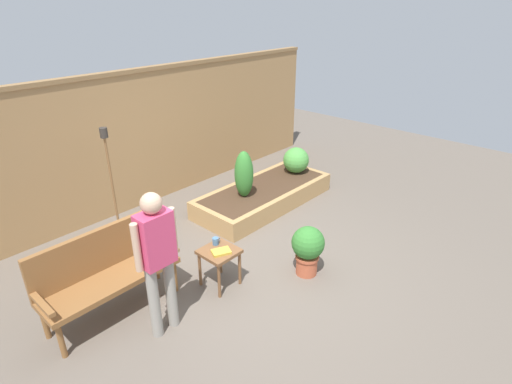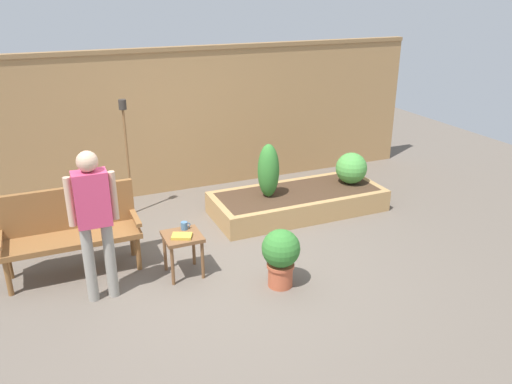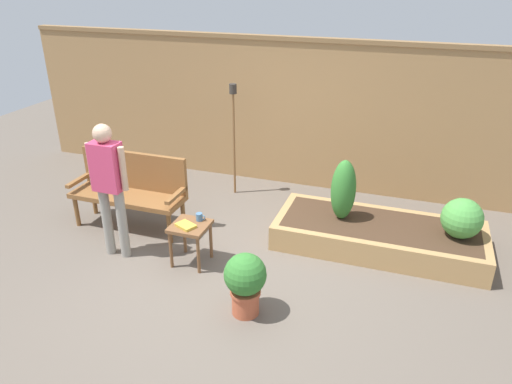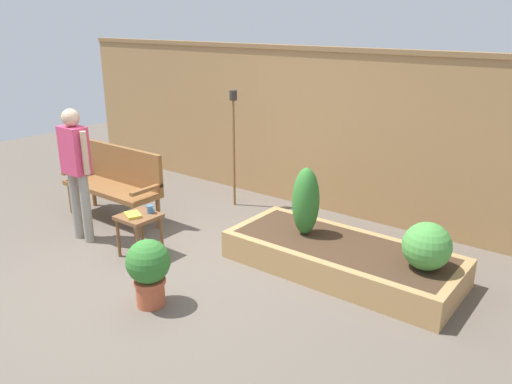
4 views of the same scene
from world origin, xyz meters
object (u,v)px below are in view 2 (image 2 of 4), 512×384
object	(u,v)px
potted_boxwood	(281,254)
tiki_torch	(126,137)
cup_on_table	(185,226)
shrub_far_corner	(351,168)
shrub_near_bench	(268,171)
person_by_bench	(94,214)
book_on_table	(182,236)
garden_bench	(70,226)
side_table	(183,242)

from	to	relation	value
potted_boxwood	tiki_torch	xyz separation A→B (m)	(-1.08, 2.50, 0.73)
cup_on_table	potted_boxwood	bearing A→B (deg)	-42.75
tiki_torch	cup_on_table	bearing A→B (deg)	-81.13
shrub_far_corner	shrub_near_bench	bearing A→B (deg)	180.00
shrub_near_bench	person_by_bench	xyz separation A→B (m)	(-2.36, -1.15, 0.26)
shrub_near_bench	shrub_far_corner	distance (m)	1.32
cup_on_table	person_by_bench	xyz separation A→B (m)	(-0.94, -0.24, 0.41)
tiki_torch	shrub_near_bench	bearing A→B (deg)	-26.65
person_by_bench	shrub_near_bench	bearing A→B (deg)	25.89
shrub_near_bench	shrub_far_corner	bearing A→B (deg)	0.00
cup_on_table	shrub_near_bench	xyz separation A→B (m)	(1.42, 0.90, 0.15)
book_on_table	shrub_near_bench	xyz separation A→B (m)	(1.50, 1.08, 0.17)
book_on_table	shrub_near_bench	distance (m)	1.86
shrub_near_bench	book_on_table	bearing A→B (deg)	-144.20
shrub_far_corner	tiki_torch	distance (m)	3.18
garden_bench	shrub_far_corner	xyz separation A→B (m)	(3.89, 0.45, -0.02)
cup_on_table	tiki_torch	size ratio (longest dim) A/B	0.07
tiki_torch	person_by_bench	bearing A→B (deg)	-108.49
garden_bench	book_on_table	size ratio (longest dim) A/B	6.92
garden_bench	potted_boxwood	world-z (taller)	garden_bench
cup_on_table	shrub_near_bench	size ratio (longest dim) A/B	0.15
book_on_table	garden_bench	bearing A→B (deg)	174.60
potted_boxwood	shrub_near_bench	xyz separation A→B (m)	(0.61, 1.65, 0.30)
garden_bench	book_on_table	bearing A→B (deg)	-30.41
garden_bench	person_by_bench	distance (m)	0.82
garden_bench	side_table	bearing A→B (deg)	-27.66
garden_bench	person_by_bench	bearing A→B (deg)	-72.88
garden_bench	shrub_far_corner	world-z (taller)	garden_bench
side_table	tiki_torch	size ratio (longest dim) A/B	0.30
side_table	potted_boxwood	distance (m)	1.07
tiki_torch	person_by_bench	distance (m)	2.11
cup_on_table	person_by_bench	size ratio (longest dim) A/B	0.07
potted_boxwood	shrub_far_corner	world-z (taller)	shrub_far_corner
book_on_table	shrub_far_corner	world-z (taller)	shrub_far_corner
shrub_near_bench	person_by_bench	bearing A→B (deg)	-154.11
side_table	garden_bench	bearing A→B (deg)	152.34
book_on_table	potted_boxwood	distance (m)	1.06
person_by_bench	shrub_far_corner	bearing A→B (deg)	17.33
cup_on_table	shrub_near_bench	bearing A→B (deg)	32.49
potted_boxwood	tiki_torch	distance (m)	2.82
cup_on_table	potted_boxwood	distance (m)	1.11
shrub_near_bench	potted_boxwood	bearing A→B (deg)	-110.27
shrub_far_corner	tiki_torch	size ratio (longest dim) A/B	0.28
potted_boxwood	cup_on_table	bearing A→B (deg)	137.25
person_by_bench	book_on_table	bearing A→B (deg)	4.23
shrub_near_bench	cup_on_table	bearing A→B (deg)	-147.51
tiki_torch	person_by_bench	xyz separation A→B (m)	(-0.67, -2.00, -0.17)
garden_bench	cup_on_table	distance (m)	1.24
side_table	cup_on_table	xyz separation A→B (m)	(0.06, 0.12, 0.13)
side_table	shrub_near_bench	world-z (taller)	shrub_near_bench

